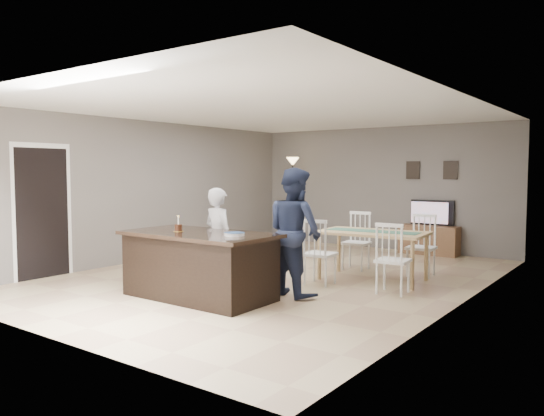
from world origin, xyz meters
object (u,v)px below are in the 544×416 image
Objects in this scene: woman at (219,239)px; man at (295,232)px; kitchen_island at (199,265)px; dining_table at (373,240)px; plate_stack at (234,234)px; tv_console at (429,240)px; television at (431,213)px; birthday_cake at (178,228)px; floor_lamp at (293,177)px.

man reaches higher than woman.
kitchen_island is 2.85m from dining_table.
plate_stack is at bearing -0.44° from kitchen_island.
man is at bearing -93.08° from tv_console.
plate_stack is at bearing -112.37° from dining_table.
television reaches higher than birthday_cake.
television is 0.44× the size of floor_lamp.
birthday_cake is 0.80× the size of plate_stack.
birthday_cake is at bearing -175.16° from plate_stack.
dining_table is at bearing -39.08° from floor_lamp.
television is at bearing 77.99° from kitchen_island.
woman is at bearing 75.25° from television.
tv_console is at bearing 84.16° from plate_stack.
television reaches higher than plate_stack.
television is at bearing 90.00° from tv_console.
plate_stack is 0.14× the size of dining_table.
tv_console is 0.57m from television.
tv_console is 3.45m from floor_lamp.
floor_lamp is at bearing -36.12° from man.
floor_lamp is at bearing 116.57° from plate_stack.
television is (1.20, 5.64, 0.41)m from kitchen_island.
television is at bearing 7.65° from floor_lamp.
woman is 0.72× the size of floor_lamp.
dining_table is at bearing 56.35° from birthday_cake.
television is (0.00, 0.07, 0.56)m from tv_console.
tv_console is 1.31× the size of television.
man is (1.09, 0.37, 0.14)m from woman.
television is 5.67m from plate_stack.
television is at bearing 88.23° from dining_table.
tv_console is 5.89m from birthday_cake.
woman is (-1.34, -5.02, 0.44)m from tv_console.
television reaches higher than kitchen_island.
floor_lamp reaches higher than television.
floor_lamp is (-2.93, 4.30, 0.71)m from man.
kitchen_island is at bearing 179.56° from plate_stack.
man is (0.95, 0.92, 0.43)m from kitchen_island.
tv_console is 3.12m from dining_table.
man is 0.98m from plate_stack.
plate_stack is at bearing 154.97° from woman.
woman is 0.84× the size of man.
television is at bearing 84.23° from plate_stack.
floor_lamp reaches higher than man.
television is 0.51× the size of man.
plate_stack is (0.77, -0.55, 0.18)m from woman.
birthday_cake is (-1.51, -5.72, 0.09)m from television.
woman is at bearing -68.47° from floor_lamp.
dining_table is 0.97× the size of floor_lamp.
television is 0.46× the size of dining_table.
man is 8.16× the size of birthday_cake.
man reaches higher than television.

